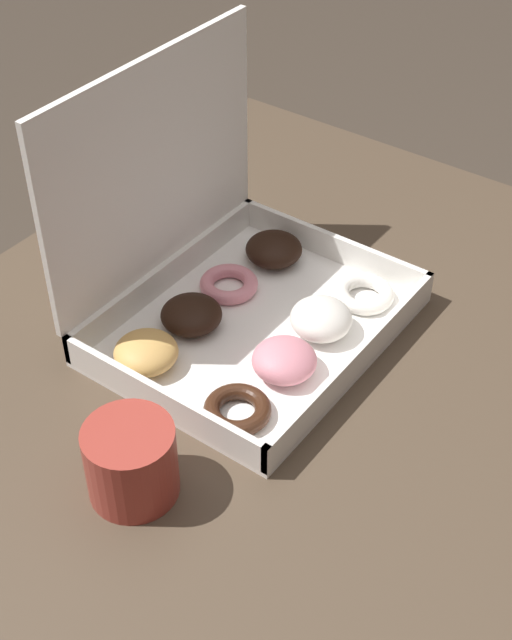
{
  "coord_description": "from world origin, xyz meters",
  "views": [
    {
      "loc": [
        -0.6,
        -0.39,
        1.47
      ],
      "look_at": [
        0.05,
        0.08,
        0.78
      ],
      "focal_mm": 50.0,
      "sensor_mm": 36.0,
      "label": 1
    }
  ],
  "objects": [
    {
      "name": "dining_table",
      "position": [
        0.0,
        0.0,
        0.66
      ],
      "size": [
        1.07,
        0.89,
        0.76
      ],
      "color": "#4C3D2D",
      "rests_on": "ground_plane"
    },
    {
      "name": "donut_box",
      "position": [
        0.05,
        0.11,
        0.82
      ],
      "size": [
        0.35,
        0.29,
        0.31
      ],
      "color": "white",
      "rests_on": "dining_table"
    },
    {
      "name": "coffee_mug",
      "position": [
        -0.21,
        0.04,
        0.81
      ],
      "size": [
        0.09,
        0.09,
        0.08
      ],
      "color": "#A3382D",
      "rests_on": "dining_table"
    }
  ]
}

